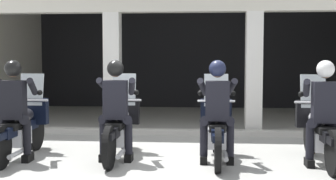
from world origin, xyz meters
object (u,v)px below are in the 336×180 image
police_officer_center_right (217,103)px  motorcycle_center_right (217,128)px  police_officer_center_left (116,102)px  police_officer_far_right (324,104)px  motorcycle_far_left (22,127)px  police_officer_far_left (14,102)px  motorcycle_center_left (120,127)px  motorcycle_far_right (319,130)px

police_officer_center_right → motorcycle_center_right: bearing=97.0°
police_officer_center_left → police_officer_far_right: 3.14m
police_officer_center_left → police_officer_far_right: same height
motorcycle_far_left → police_officer_center_right: (3.14, -0.17, 0.44)m
police_officer_far_left → police_officer_center_left: (1.57, 0.15, 0.00)m
motorcycle_far_left → police_officer_far_left: (-0.00, -0.28, 0.44)m
motorcycle_far_left → police_officer_far_right: 4.73m
motorcycle_center_left → police_officer_far_right: 3.19m
motorcycle_far_left → motorcycle_far_right: size_ratio=1.00×
police_officer_center_left → police_officer_center_right: same height
police_officer_center_left → motorcycle_center_right: bearing=14.5°
police_officer_center_right → motorcycle_far_right: bearing=14.4°
police_officer_far_left → police_officer_center_left: 1.58m
motorcycle_center_left → motorcycle_far_right: bearing=3.3°
motorcycle_far_left → motorcycle_far_right: 4.71m
motorcycle_far_left → police_officer_center_left: bearing=-3.2°
police_officer_far_right → motorcycle_far_left: bearing=-171.8°
police_officer_center_right → police_officer_far_right: (1.57, -0.09, 0.00)m
motorcycle_center_left → police_officer_far_left: bearing=-159.0°
police_officer_far_right → motorcycle_center_right: bearing=178.0°
motorcycle_center_right → motorcycle_far_right: (1.57, -0.09, 0.00)m
motorcycle_far_left → motorcycle_center_left: (1.57, 0.15, 0.00)m
motorcycle_far_right → police_officer_center_left: bearing=-165.8°
motorcycle_center_right → police_officer_far_left: bearing=-165.6°
motorcycle_center_right → police_officer_center_right: police_officer_center_right is taller
motorcycle_far_right → motorcycle_center_right: bearing=-171.9°
motorcycle_center_left → police_officer_center_right: (1.57, -0.32, 0.44)m
motorcycle_center_left → police_officer_far_right: police_officer_far_right is taller
motorcycle_center_left → police_officer_far_right: bearing=-1.9°
police_officer_center_right → police_officer_far_right: 1.57m
motorcycle_far_left → motorcycle_far_right: (4.71, 0.02, 0.00)m
motorcycle_center_left → motorcycle_far_right: same height
motorcycle_center_left → motorcycle_center_right: bearing=4.2°
police_officer_center_right → motorcycle_far_left: bearing=-175.9°
motorcycle_center_left → police_officer_center_left: 0.52m
police_officer_center_right → motorcycle_center_left: bearing=175.7°
motorcycle_far_left → police_officer_far_right: size_ratio=1.29×
motorcycle_center_right → police_officer_center_right: bearing=-83.0°
police_officer_center_right → motorcycle_far_right: 1.64m
motorcycle_center_left → police_officer_center_right: size_ratio=1.29×
motorcycle_far_left → police_officer_far_left: bearing=-88.6°
police_officer_far_left → motorcycle_center_right: 3.19m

